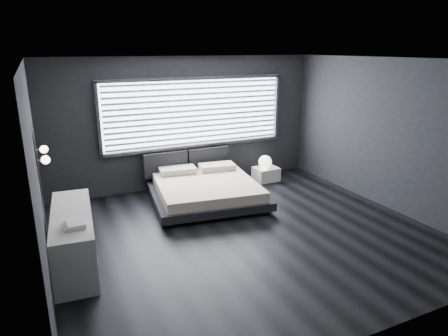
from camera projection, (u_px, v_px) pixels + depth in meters
name	position (u px, v px, depth m)	size (l,w,h in m)	color
room	(247.00, 152.00, 6.24)	(6.04, 6.00, 2.80)	black
window	(196.00, 113.00, 8.60)	(4.14, 0.09, 1.52)	white
headboard	(187.00, 161.00, 8.75)	(1.96, 0.16, 0.52)	black
sconce_near	(45.00, 160.00, 5.06)	(0.18, 0.11, 0.11)	silver
sconce_far	(44.00, 149.00, 5.57)	(0.18, 0.11, 0.11)	silver
wall_art_upper	(35.00, 152.00, 4.43)	(0.01, 0.48, 0.48)	#47474C
wall_art_lower	(40.00, 185.00, 4.78)	(0.01, 0.48, 0.48)	#47474C
bed	(206.00, 190.00, 7.94)	(2.37, 2.29, 0.55)	black
nightstand	(266.00, 174.00, 9.24)	(0.53, 0.45, 0.31)	white
orb_lamp	(265.00, 162.00, 9.11)	(0.30, 0.30, 0.30)	white
dresser	(74.00, 238.00, 5.64)	(0.70, 1.96, 0.77)	white
book_stack	(75.00, 224.00, 5.09)	(0.27, 0.35, 0.07)	white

